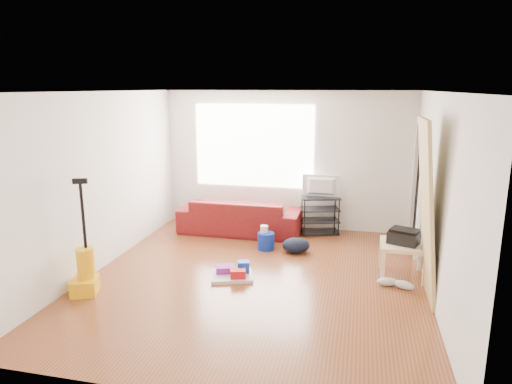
% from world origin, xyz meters
% --- Properties ---
extents(room, '(4.51, 5.01, 2.51)m').
position_xyz_m(room, '(0.07, 0.15, 1.25)').
color(room, brown).
rests_on(room, ground).
extents(sofa, '(2.14, 0.84, 0.63)m').
position_xyz_m(sofa, '(-0.72, 1.95, 0.00)').
color(sofa, '#590910').
rests_on(sofa, ground).
extents(tv_stand, '(0.74, 0.54, 0.67)m').
position_xyz_m(tv_stand, '(0.67, 2.22, 0.34)').
color(tv_stand, black).
rests_on(tv_stand, ground).
extents(tv, '(0.66, 0.09, 0.38)m').
position_xyz_m(tv, '(0.67, 2.22, 0.86)').
color(tv, black).
rests_on(tv, tv_stand).
extents(side_table, '(0.59, 0.59, 0.48)m').
position_xyz_m(side_table, '(1.95, 0.55, 0.40)').
color(side_table, beige).
rests_on(side_table, ground).
extents(printer, '(0.47, 0.42, 0.20)m').
position_xyz_m(printer, '(1.95, 0.55, 0.58)').
color(printer, black).
rests_on(printer, side_table).
extents(bucket, '(0.35, 0.35, 0.27)m').
position_xyz_m(bucket, '(-0.09, 1.19, 0.00)').
color(bucket, navy).
rests_on(bucket, ground).
extents(toilet_paper, '(0.12, 0.12, 0.11)m').
position_xyz_m(toilet_paper, '(-0.13, 1.21, 0.19)').
color(toilet_paper, silver).
rests_on(toilet_paper, bucket).
extents(cleaning_tray, '(0.67, 0.60, 0.20)m').
position_xyz_m(cleaning_tray, '(-0.30, -0.00, 0.06)').
color(cleaning_tray, beige).
rests_on(cleaning_tray, ground).
extents(backpack, '(0.48, 0.41, 0.24)m').
position_xyz_m(backpack, '(0.40, 1.15, 0.00)').
color(backpack, black).
rests_on(backpack, ground).
extents(sneakers, '(0.50, 0.25, 0.11)m').
position_xyz_m(sneakers, '(1.85, 0.16, 0.06)').
color(sneakers, silver).
rests_on(sneakers, ground).
extents(vacuum, '(0.41, 0.44, 1.47)m').
position_xyz_m(vacuum, '(-2.00, -0.88, 0.27)').
color(vacuum, '#EFA50D').
rests_on(vacuum, ground).
extents(door_panel, '(0.28, 0.89, 2.21)m').
position_xyz_m(door_panel, '(2.13, -0.03, 0.00)').
color(door_panel, tan).
rests_on(door_panel, ground).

